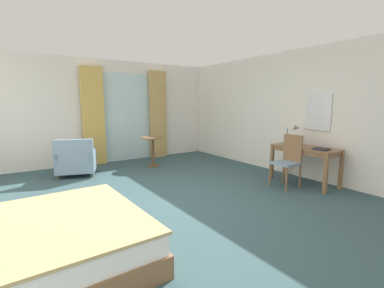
{
  "coord_description": "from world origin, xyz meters",
  "views": [
    {
      "loc": [
        -1.98,
        -3.54,
        1.57
      ],
      "look_at": [
        0.52,
        0.19,
        0.89
      ],
      "focal_mm": 25.49,
      "sensor_mm": 36.0,
      "label": 1
    }
  ],
  "objects": [
    {
      "name": "wall_mirror",
      "position": [
        3.09,
        -0.45,
        1.39
      ],
      "size": [
        0.02,
        0.52,
        0.71
      ],
      "color": "silver"
    },
    {
      "name": "balcony_glass_door",
      "position": [
        0.68,
        3.65,
        1.18
      ],
      "size": [
        1.37,
        0.02,
        2.36
      ],
      "primitive_type": "cube",
      "color": "silver",
      "rests_on": "ground"
    },
    {
      "name": "armchair_by_window",
      "position": [
        -0.86,
        2.63,
        0.33
      ],
      "size": [
        0.96,
        0.93,
        0.83
      ],
      "color": "gray",
      "rests_on": "ground"
    },
    {
      "name": "wall_back",
      "position": [
        0.0,
        3.73,
        1.34
      ],
      "size": [
        6.47,
        0.12,
        2.68
      ],
      "primitive_type": "cube",
      "color": "silver",
      "rests_on": "ground"
    },
    {
      "name": "desk_lamp",
      "position": [
        2.77,
        -0.15,
        1.04
      ],
      "size": [
        0.2,
        0.28,
        0.43
      ],
      "color": "#4C4C51",
      "rests_on": "writing_desk"
    },
    {
      "name": "curtain_panel_left",
      "position": [
        -0.22,
        3.55,
        1.23
      ],
      "size": [
        0.54,
        0.1,
        2.46
      ],
      "primitive_type": "cube",
      "color": "tan",
      "rests_on": "ground"
    },
    {
      "name": "closed_book",
      "position": [
        2.64,
        -0.83,
        0.75
      ],
      "size": [
        0.26,
        0.28,
        0.03
      ],
      "primitive_type": "cube",
      "rotation": [
        0.0,
        0.0,
        0.15
      ],
      "color": "#232328",
      "rests_on": "writing_desk"
    },
    {
      "name": "writing_desk",
      "position": [
        2.73,
        -0.45,
        0.63
      ],
      "size": [
        0.57,
        1.26,
        0.73
      ],
      "color": "brown",
      "rests_on": "ground"
    },
    {
      "name": "curtain_panel_right",
      "position": [
        1.59,
        3.55,
        1.23
      ],
      "size": [
        0.51,
        0.1,
        2.46
      ],
      "primitive_type": "cube",
      "color": "tan",
      "rests_on": "ground"
    },
    {
      "name": "bed",
      "position": [
        -2.05,
        -0.76,
        0.24
      ],
      "size": [
        2.28,
        1.85,
        0.93
      ],
      "color": "brown",
      "rests_on": "ground"
    },
    {
      "name": "desk_chair",
      "position": [
        2.33,
        -0.38,
        0.54
      ],
      "size": [
        0.45,
        0.42,
        0.98
      ],
      "color": "gray",
      "rests_on": "ground"
    },
    {
      "name": "wall_right",
      "position": [
        3.17,
        0.0,
        1.34
      ],
      "size": [
        0.12,
        7.59,
        2.68
      ],
      "primitive_type": "cube",
      "color": "silver",
      "rests_on": "ground"
    },
    {
      "name": "round_cafe_table",
      "position": [
        0.93,
        2.55,
        0.53
      ],
      "size": [
        0.57,
        0.57,
        0.73
      ],
      "color": "brown",
      "rests_on": "ground"
    },
    {
      "name": "ground",
      "position": [
        0.0,
        0.0,
        -0.05
      ],
      "size": [
        6.87,
        7.99,
        0.1
      ],
      "primitive_type": "cube",
      "color": "#334C51"
    }
  ]
}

